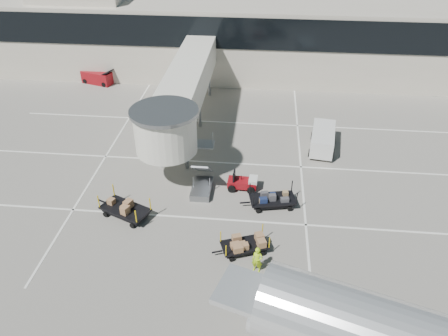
{
  "coord_description": "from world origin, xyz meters",
  "views": [
    {
      "loc": [
        2.78,
        -20.42,
        19.19
      ],
      "look_at": [
        0.21,
        5.27,
        2.0
      ],
      "focal_mm": 35.0,
      "sensor_mm": 36.0,
      "label": 1
    }
  ],
  "objects": [
    {
      "name": "ground",
      "position": [
        0.0,
        0.0,
        0.0
      ],
      "size": [
        140.0,
        140.0,
        0.0
      ],
      "primitive_type": "plane",
      "color": "gray",
      "rests_on": "ground"
    },
    {
      "name": "jet_bridge",
      "position": [
        -3.97,
        12.26,
        4.28
      ],
      "size": [
        5.7,
        20.4,
        6.03
      ],
      "color": "silver",
      "rests_on": "ground"
    },
    {
      "name": "box_cart_near",
      "position": [
        2.14,
        -0.79,
        0.53
      ],
      "size": [
        3.51,
        2.3,
        1.36
      ],
      "rotation": [
        0.0,
        0.0,
        0.36
      ],
      "color": "black",
      "rests_on": "ground"
    },
    {
      "name": "baggage_tug",
      "position": [
        1.58,
        5.68,
        0.51
      ],
      "size": [
        2.2,
        1.46,
        1.41
      ],
      "rotation": [
        0.0,
        0.0,
        -0.05
      ],
      "color": "maroon",
      "rests_on": "ground"
    },
    {
      "name": "minivan",
      "position": [
        7.88,
        12.18,
        1.03
      ],
      "size": [
        2.49,
        4.73,
        1.71
      ],
      "rotation": [
        0.0,
        0.0,
        -0.14
      ],
      "color": "silver",
      "rests_on": "ground"
    },
    {
      "name": "belt_loader",
      "position": [
        -15.81,
        23.99,
        0.67
      ],
      "size": [
        3.91,
        2.39,
        1.77
      ],
      "rotation": [
        0.0,
        0.0,
        -0.3
      ],
      "color": "maroon",
      "rests_on": "ground"
    },
    {
      "name": "terminal",
      "position": [
        -0.35,
        29.94,
        4.11
      ],
      "size": [
        64.0,
        12.11,
        15.2
      ],
      "color": "beige",
      "rests_on": "ground"
    },
    {
      "name": "lane_markings",
      "position": [
        -0.67,
        9.33,
        0.01
      ],
      "size": [
        40.0,
        30.0,
        0.02
      ],
      "color": "white",
      "rests_on": "ground"
    },
    {
      "name": "box_cart_far",
      "position": [
        -6.28,
        1.77,
        0.57
      ],
      "size": [
        4.09,
        2.85,
        1.6
      ],
      "rotation": [
        0.0,
        0.0,
        -0.41
      ],
      "color": "black",
      "rests_on": "ground"
    },
    {
      "name": "suitcase_cart",
      "position": [
        3.72,
        3.83,
        0.54
      ],
      "size": [
        3.95,
        2.18,
        1.51
      ],
      "rotation": [
        0.0,
        0.0,
        0.21
      ],
      "color": "black",
      "rests_on": "ground"
    },
    {
      "name": "ground_worker",
      "position": [
        2.9,
        -2.36,
        0.87
      ],
      "size": [
        0.71,
        0.55,
        1.74
      ],
      "primitive_type": "imported",
      "rotation": [
        0.0,
        0.0,
        -0.23
      ],
      "color": "#A4D516",
      "rests_on": "ground"
    }
  ]
}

